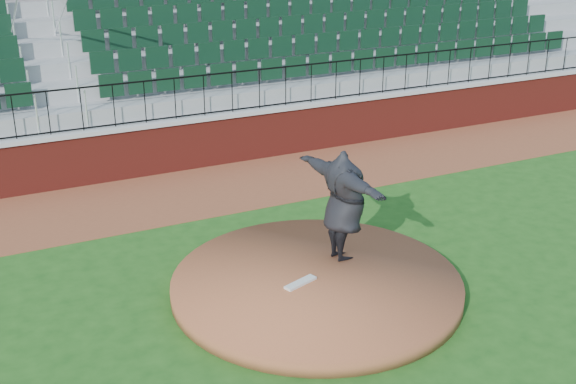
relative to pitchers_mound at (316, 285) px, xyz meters
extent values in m
plane|color=#1C4D16|center=(0.14, -0.08, -0.12)|extent=(90.00, 90.00, 0.00)
cube|color=brown|center=(0.14, 5.32, -0.12)|extent=(34.00, 3.20, 0.01)
cube|color=maroon|center=(0.14, 6.92, 0.47)|extent=(34.00, 0.35, 1.20)
cube|color=#B7B7B7|center=(0.14, 6.92, 1.12)|extent=(34.00, 0.45, 0.10)
cube|color=maroon|center=(0.14, 12.44, 2.62)|extent=(34.00, 0.50, 5.50)
cylinder|color=brown|center=(0.00, 0.00, 0.00)|extent=(4.96, 4.96, 0.25)
cube|color=silver|center=(-0.33, -0.05, 0.15)|extent=(0.65, 0.35, 0.04)
imported|color=black|center=(0.78, 0.50, 1.14)|extent=(0.88, 2.55, 2.04)
camera|label=1|loc=(-5.23, -9.74, 6.12)|focal=45.73mm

